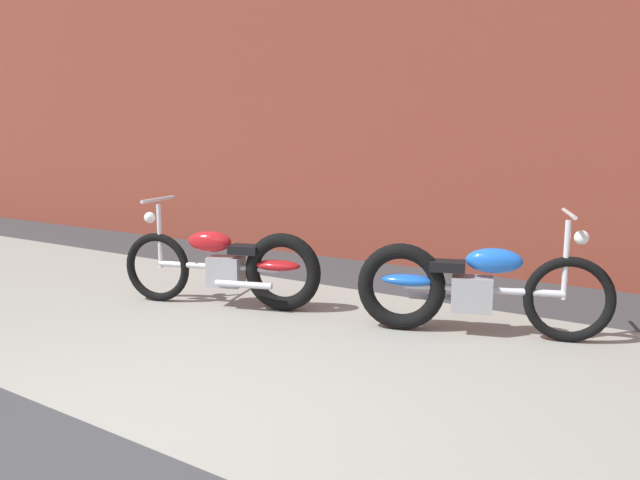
{
  "coord_description": "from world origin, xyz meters",
  "views": [
    {
      "loc": [
        2.4,
        -1.87,
        1.52
      ],
      "look_at": [
        -0.26,
        2.17,
        0.75
      ],
      "focal_mm": 33.37,
      "sensor_mm": 36.0,
      "label": 1
    }
  ],
  "objects": [
    {
      "name": "ground_plane",
      "position": [
        0.0,
        0.0,
        0.0
      ],
      "size": [
        80.0,
        80.0,
        0.0
      ],
      "primitive_type": "plane",
      "color": "#38383A"
    },
    {
      "name": "sidewalk_slab",
      "position": [
        0.0,
        1.75,
        0.0
      ],
      "size": [
        36.0,
        3.5,
        0.01
      ],
      "primitive_type": "cube",
      "color": "gray",
      "rests_on": "ground"
    },
    {
      "name": "motorcycle_red",
      "position": [
        -1.31,
        2.28,
        0.4
      ],
      "size": [
        1.94,
        0.84,
        1.03
      ],
      "rotation": [
        0.0,
        0.0,
        3.45
      ],
      "color": "black",
      "rests_on": "ground"
    },
    {
      "name": "motorcycle_blue",
      "position": [
        0.79,
        2.67,
        0.4
      ],
      "size": [
        1.93,
        0.86,
        1.03
      ],
      "rotation": [
        0.0,
        0.0,
        0.33
      ],
      "color": "black",
      "rests_on": "ground"
    },
    {
      "name": "brick_building_wall",
      "position": [
        0.0,
        5.2,
        2.4
      ],
      "size": [
        36.0,
        0.5,
        4.8
      ],
      "primitive_type": "cube",
      "color": "brown",
      "rests_on": "ground"
    }
  ]
}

